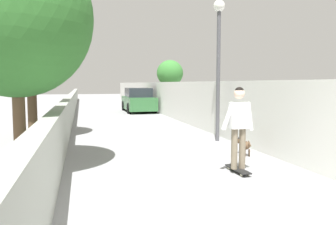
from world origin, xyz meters
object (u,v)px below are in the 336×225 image
object	(u,v)px
tree_right_mid	(170,73)
tree_left_near	(15,17)
lamp_post	(219,46)
car_near	(138,101)
dog	(244,145)
person_skateboarder	(239,121)
skateboard	(238,169)
tree_left_far	(30,31)

from	to	relation	value
tree_right_mid	tree_left_near	bearing A→B (deg)	155.04
tree_right_mid	lamp_post	world-z (taller)	lamp_post
lamp_post	car_near	distance (m)	11.74
tree_left_near	car_near	world-z (taller)	tree_left_near
tree_left_near	lamp_post	distance (m)	5.97
dog	car_near	bearing A→B (deg)	1.68
tree_right_mid	person_skateboarder	xyz separation A→B (m)	(-17.08, 3.15, -1.48)
tree_left_near	skateboard	distance (m)	5.39
car_near	tree_right_mid	bearing A→B (deg)	-53.52
car_near	lamp_post	bearing A→B (deg)	-177.01
tree_right_mid	skateboard	size ratio (longest dim) A/B	4.37
tree_left_near	tree_left_far	bearing A→B (deg)	4.51
lamp_post	car_near	xyz separation A→B (m)	(11.50, 0.60, -2.28)
tree_right_mid	skateboard	bearing A→B (deg)	169.56
tree_right_mid	person_skateboarder	distance (m)	17.43
tree_left_near	tree_right_mid	xyz separation A→B (m)	(16.00, -7.45, -0.58)
lamp_post	dog	bearing A→B (deg)	174.72
tree_left_far	car_near	distance (m)	11.20
tree_right_mid	tree_left_far	distance (m)	13.93
tree_left_near	tree_right_mid	bearing A→B (deg)	-24.96
tree_right_mid	person_skateboarder	size ratio (longest dim) A/B	2.10
tree_right_mid	lamp_post	xyz separation A→B (m)	(-13.46, 2.05, 0.45)
tree_right_mid	lamp_post	distance (m)	13.62
tree_right_mid	car_near	xyz separation A→B (m)	(-1.96, 2.65, -1.83)
person_skateboarder	dog	distance (m)	1.89
tree_right_mid	dog	xyz separation A→B (m)	(-15.62, 2.25, -2.27)
person_skateboarder	skateboard	bearing A→B (deg)	-32.01
skateboard	person_skateboarder	world-z (taller)	person_skateboarder
skateboard	tree_left_far	bearing A→B (deg)	39.83
person_skateboarder	tree_left_near	bearing A→B (deg)	75.89
lamp_post	person_skateboarder	xyz separation A→B (m)	(-3.62, 1.10, -1.93)
dog	car_near	world-z (taller)	car_near
dog	tree_right_mid	bearing A→B (deg)	-8.19
tree_right_mid	car_near	bearing A→B (deg)	126.48
tree_right_mid	lamp_post	bearing A→B (deg)	171.35
skateboard	person_skateboarder	bearing A→B (deg)	147.99
tree_right_mid	car_near	distance (m)	3.77
person_skateboarder	dog	xyz separation A→B (m)	(1.46, -0.90, -0.79)
tree_left_far	lamp_post	size ratio (longest dim) A/B	1.09
lamp_post	skateboard	distance (m)	4.79
tree_right_mid	skateboard	xyz separation A→B (m)	(-17.08, 3.15, -2.48)
dog	car_near	distance (m)	13.68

